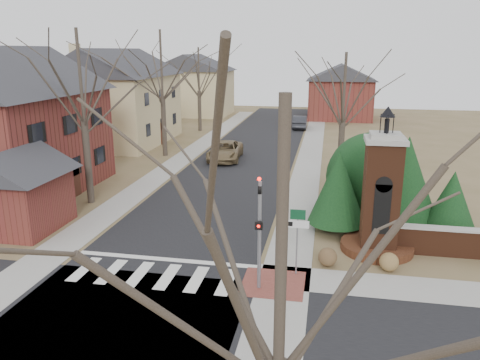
% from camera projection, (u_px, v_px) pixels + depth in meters
% --- Properties ---
extents(ground, '(120.00, 120.00, 0.00)m').
position_uv_depth(ground, '(146.00, 285.00, 17.95)').
color(ground, brown).
rests_on(ground, ground).
extents(main_street, '(8.00, 70.00, 0.01)m').
position_uv_depth(main_street, '(246.00, 159.00, 38.78)').
color(main_street, black).
rests_on(main_street, ground).
extents(cross_street, '(120.00, 8.00, 0.01)m').
position_uv_depth(cross_street, '(111.00, 329.00, 15.11)').
color(cross_street, black).
rests_on(cross_street, ground).
extents(crosswalk_zone, '(8.00, 2.20, 0.02)m').
position_uv_depth(crosswalk_zone, '(153.00, 275.00, 18.71)').
color(crosswalk_zone, silver).
rests_on(crosswalk_zone, ground).
extents(stop_bar, '(8.00, 0.35, 0.02)m').
position_uv_depth(stop_bar, '(166.00, 259.00, 20.13)').
color(stop_bar, silver).
rests_on(stop_bar, ground).
extents(sidewalk_right_main, '(2.00, 60.00, 0.02)m').
position_uv_depth(sidewalk_right_main, '(309.00, 161.00, 37.84)').
color(sidewalk_right_main, gray).
rests_on(sidewalk_right_main, ground).
extents(sidewalk_left, '(2.00, 60.00, 0.02)m').
position_uv_depth(sidewalk_left, '(185.00, 156.00, 39.71)').
color(sidewalk_left, gray).
rests_on(sidewalk_left, ground).
extents(curb_apron, '(2.40, 2.40, 0.02)m').
position_uv_depth(curb_apron, '(273.00, 284.00, 18.04)').
color(curb_apron, brown).
rests_on(curb_apron, ground).
extents(traffic_signal_pole, '(0.28, 0.41, 4.50)m').
position_uv_depth(traffic_signal_pole, '(259.00, 224.00, 17.03)').
color(traffic_signal_pole, slate).
rests_on(traffic_signal_pole, ground).
extents(sign_post, '(0.90, 0.07, 2.75)m').
position_uv_depth(sign_post, '(297.00, 229.00, 18.31)').
color(sign_post, slate).
rests_on(sign_post, ground).
extents(brick_gate_monument, '(3.20, 3.20, 6.47)m').
position_uv_depth(brick_gate_monument, '(380.00, 205.00, 20.49)').
color(brick_gate_monument, '#502817').
rests_on(brick_gate_monument, ground).
extents(house_brick_left, '(9.80, 11.80, 9.42)m').
position_uv_depth(house_brick_left, '(2.00, 119.00, 28.49)').
color(house_brick_left, maroon).
rests_on(house_brick_left, ground).
extents(house_stucco_left, '(9.80, 12.80, 9.28)m').
position_uv_depth(house_stucco_left, '(116.00, 95.00, 44.69)').
color(house_stucco_left, '#C7B484').
rests_on(house_stucco_left, ground).
extents(garage_left, '(4.80, 4.80, 4.29)m').
position_uv_depth(garage_left, '(15.00, 186.00, 23.13)').
color(garage_left, maroon).
rests_on(garage_left, ground).
extents(house_distant_left, '(10.80, 8.80, 8.53)m').
position_uv_depth(house_distant_left, '(193.00, 84.00, 64.40)').
color(house_distant_left, '#C7B484').
rests_on(house_distant_left, ground).
extents(house_distant_right, '(8.80, 8.80, 7.30)m').
position_uv_depth(house_distant_right, '(341.00, 90.00, 60.98)').
color(house_distant_right, maroon).
rests_on(house_distant_right, ground).
extents(evergreen_near, '(2.80, 2.80, 4.10)m').
position_uv_depth(evergreen_near, '(338.00, 187.00, 22.67)').
color(evergreen_near, '#473D33').
rests_on(evergreen_near, ground).
extents(evergreen_mid, '(3.40, 3.40, 4.70)m').
position_uv_depth(evergreen_mid, '(406.00, 178.00, 23.14)').
color(evergreen_mid, '#473D33').
rests_on(evergreen_mid, ground).
extents(evergreen_far, '(2.40, 2.40, 3.30)m').
position_uv_depth(evergreen_far, '(452.00, 200.00, 22.02)').
color(evergreen_far, '#473D33').
rests_on(evergreen_far, ground).
extents(evergreen_mass, '(4.80, 4.80, 4.80)m').
position_uv_depth(evergreen_mass, '(372.00, 174.00, 24.69)').
color(evergreen_mass, black).
rests_on(evergreen_mass, ground).
extents(bare_tree_0, '(8.05, 8.05, 11.15)m').
position_uv_depth(bare_tree_0, '(80.00, 69.00, 25.66)').
color(bare_tree_0, '#473D33').
rests_on(bare_tree_0, ground).
extents(bare_tree_1, '(8.40, 8.40, 11.64)m').
position_uv_depth(bare_tree_1, '(161.00, 59.00, 37.88)').
color(bare_tree_1, '#473D33').
rests_on(bare_tree_1, ground).
extents(bare_tree_2, '(7.35, 7.35, 10.19)m').
position_uv_depth(bare_tree_2, '(199.00, 66.00, 50.54)').
color(bare_tree_2, '#473D33').
rests_on(bare_tree_2, ground).
extents(bare_tree_3, '(7.00, 7.00, 9.70)m').
position_uv_depth(bare_tree_3, '(345.00, 83.00, 29.96)').
color(bare_tree_3, '#473D33').
rests_on(bare_tree_3, ground).
extents(bare_tree_4, '(6.65, 6.65, 9.21)m').
position_uv_depth(bare_tree_4, '(282.00, 221.00, 6.66)').
color(bare_tree_4, '#473D33').
rests_on(bare_tree_4, ground).
extents(pickup_truck, '(2.84, 5.53, 1.49)m').
position_uv_depth(pickup_truck, '(225.00, 151.00, 38.30)').
color(pickup_truck, olive).
rests_on(pickup_truck, ground).
extents(distant_car, '(1.64, 4.46, 1.46)m').
position_uv_depth(distant_car, '(300.00, 122.00, 53.76)').
color(distant_car, '#2F3137').
rests_on(distant_car, ground).
extents(dry_shrub_left, '(0.79, 0.79, 0.79)m').
position_uv_depth(dry_shrub_left, '(328.00, 257.00, 19.46)').
color(dry_shrub_left, brown).
rests_on(dry_shrub_left, ground).
extents(dry_shrub_right, '(0.78, 0.78, 0.78)m').
position_uv_depth(dry_shrub_right, '(389.00, 262.00, 19.02)').
color(dry_shrub_right, brown).
rests_on(dry_shrub_right, ground).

